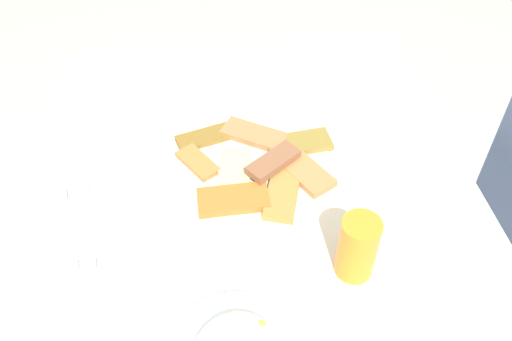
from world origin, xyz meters
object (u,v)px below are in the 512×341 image
object	(u,v)px
dining_table	(258,219)
soda_can	(358,248)
paper_napkin	(79,227)
salad_plate_rice	(131,87)
fork	(69,227)
spoon	(89,225)
pide_platter	(255,164)

from	to	relation	value
dining_table	soda_can	world-z (taller)	soda_can
soda_can	paper_napkin	bearing A→B (deg)	-108.51
salad_plate_rice	soda_can	xyz separation A→B (m)	(0.55, 0.38, 0.04)
soda_can	paper_napkin	world-z (taller)	soda_can
dining_table	salad_plate_rice	size ratio (longest dim) A/B	4.61
soda_can	fork	distance (m)	0.52
dining_table	paper_napkin	bearing A→B (deg)	-82.98
spoon	salad_plate_rice	bearing A→B (deg)	162.21
fork	pide_platter	bearing A→B (deg)	94.68
dining_table	fork	bearing A→B (deg)	-83.33
pide_platter	fork	bearing A→B (deg)	-73.65
salad_plate_rice	paper_napkin	size ratio (longest dim) A/B	1.53
pide_platter	fork	distance (m)	0.37
soda_can	paper_napkin	distance (m)	0.50
soda_can	spoon	world-z (taller)	soda_can
pide_platter	soda_can	bearing A→B (deg)	26.73
pide_platter	paper_napkin	xyz separation A→B (m)	(0.11, -0.34, -0.01)
salad_plate_rice	soda_can	distance (m)	0.67
dining_table	salad_plate_rice	world-z (taller)	salad_plate_rice
pide_platter	soda_can	xyz separation A→B (m)	(0.26, 0.13, 0.05)
pide_platter	soda_can	distance (m)	0.30
pide_platter	dining_table	bearing A→B (deg)	-2.09
pide_platter	salad_plate_rice	size ratio (longest dim) A/B	1.47
paper_napkin	fork	xyz separation A→B (m)	(0.00, -0.02, 0.00)
dining_table	pide_platter	size ratio (longest dim) A/B	3.14
pide_platter	fork	size ratio (longest dim) A/B	1.71
salad_plate_rice	fork	size ratio (longest dim) A/B	1.16
fork	spoon	bearing A→B (deg)	78.33
pide_platter	salad_plate_rice	distance (m)	0.38
soda_can	paper_napkin	xyz separation A→B (m)	(-0.16, -0.47, -0.06)
pide_platter	salad_plate_rice	xyz separation A→B (m)	(-0.29, -0.25, 0.00)
salad_plate_rice	fork	world-z (taller)	salad_plate_rice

